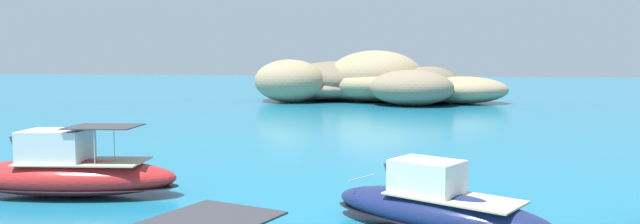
# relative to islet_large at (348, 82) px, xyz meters

# --- Properties ---
(islet_large) EXTENTS (27.64, 22.39, 6.82)m
(islet_large) POSITION_rel_islet_large_xyz_m (0.00, 0.00, 0.00)
(islet_large) COLOR #9E8966
(islet_large) RESTS_ON ground
(islet_small) EXTENTS (19.55, 20.92, 4.69)m
(islet_small) POSITION_rel_islet_large_xyz_m (11.45, -3.10, -0.57)
(islet_small) COLOR #756651
(islet_small) RESTS_ON ground
(motorboat_navy) EXTENTS (7.83, 5.41, 2.25)m
(motorboat_navy) POSITION_rel_islet_large_xyz_m (13.69, -59.25, -1.71)
(motorboat_navy) COLOR navy
(motorboat_navy) RESTS_ON ground
(motorboat_red) EXTENTS (9.33, 4.26, 2.82)m
(motorboat_red) POSITION_rel_islet_large_xyz_m (-0.88, -57.69, -1.57)
(motorboat_red) COLOR red
(motorboat_red) RESTS_ON ground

